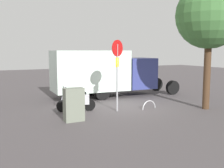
# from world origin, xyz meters

# --- Properties ---
(ground_plane) EXTENTS (60.00, 60.00, 0.00)m
(ground_plane) POSITION_xyz_m (0.00, 0.00, 0.00)
(ground_plane) COLOR #4D4748
(box_truck_near) EXTENTS (8.07, 2.66, 2.82)m
(box_truck_near) POSITION_xyz_m (-0.36, -3.31, 1.58)
(box_truck_near) COLOR black
(box_truck_near) RESTS_ON ground
(motorcycle) EXTENTS (1.78, 0.71, 1.20)m
(motorcycle) POSITION_xyz_m (2.58, -0.29, 0.52)
(motorcycle) COLOR black
(motorcycle) RESTS_ON ground
(stop_sign) EXTENTS (0.71, 0.33, 3.31)m
(stop_sign) POSITION_xyz_m (0.90, 0.57, 2.21)
(stop_sign) COLOR #9E9EA3
(stop_sign) RESTS_ON ground
(street_tree) EXTENTS (3.17, 3.17, 6.06)m
(street_tree) POSITION_xyz_m (-3.19, 2.09, 4.45)
(street_tree) COLOR #47301E
(street_tree) RESTS_ON ground
(utility_cabinet) EXTENTS (0.79, 0.43, 1.35)m
(utility_cabinet) POSITION_xyz_m (3.31, 1.37, 0.67)
(utility_cabinet) COLOR slate
(utility_cabinet) RESTS_ON ground
(bike_rack_hoop) EXTENTS (0.85, 0.16, 0.85)m
(bike_rack_hoop) POSITION_xyz_m (-0.72, 0.84, 0.00)
(bike_rack_hoop) COLOR #B7B7BC
(bike_rack_hoop) RESTS_ON ground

